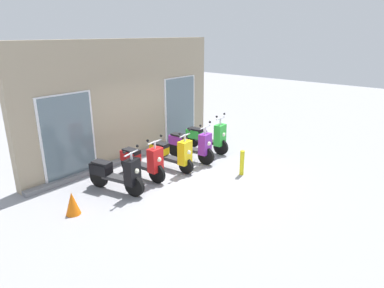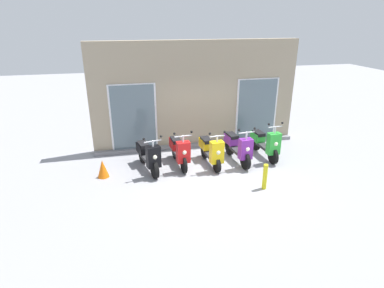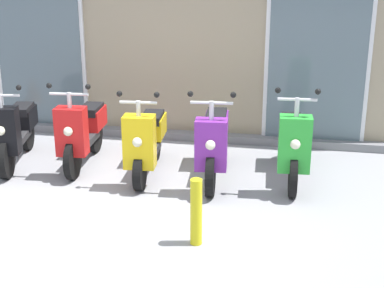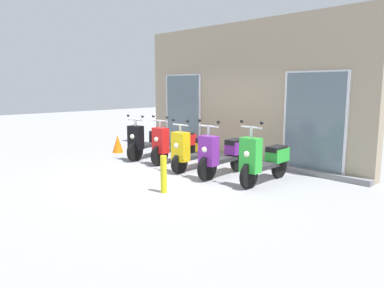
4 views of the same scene
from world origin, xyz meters
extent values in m
plane|color=#939399|center=(0.00, 0.00, 0.00)|extent=(40.00, 40.00, 0.00)
cube|color=gray|center=(0.00, 2.47, 1.79)|extent=(7.04, 0.30, 3.58)
cube|color=slate|center=(0.00, 2.22, 0.06)|extent=(7.04, 0.20, 0.12)
cube|color=silver|center=(-2.16, 2.30, 1.15)|extent=(1.52, 0.04, 2.30)
cube|color=slate|center=(-2.16, 2.28, 1.15)|extent=(1.40, 0.02, 2.22)
cube|color=silver|center=(2.16, 2.30, 1.15)|extent=(1.52, 0.04, 2.30)
cube|color=slate|center=(2.16, 2.28, 1.15)|extent=(1.40, 0.02, 2.22)
cylinder|color=black|center=(-1.76, 0.24, 0.26)|extent=(0.22, 0.53, 0.52)
cylinder|color=black|center=(-2.00, 1.32, 0.26)|extent=(0.22, 0.53, 0.52)
cube|color=#2D2D30|center=(-1.88, 0.78, 0.36)|extent=(0.41, 0.73, 0.09)
cube|color=black|center=(-1.77, 0.28, 0.63)|extent=(0.42, 0.32, 0.62)
sphere|color=#F2EFCC|center=(-1.74, 0.15, 0.67)|extent=(0.12, 0.12, 0.12)
cube|color=black|center=(-1.98, 1.23, 0.52)|extent=(0.41, 0.57, 0.28)
cube|color=black|center=(-1.97, 1.19, 0.66)|extent=(0.36, 0.53, 0.11)
cylinder|color=silver|center=(-1.77, 0.28, 1.01)|extent=(0.06, 0.06, 0.20)
cylinder|color=silver|center=(-1.77, 0.28, 1.09)|extent=(0.49, 0.14, 0.04)
sphere|color=black|center=(-1.52, 0.33, 1.19)|extent=(0.07, 0.07, 0.07)
sphere|color=black|center=(-2.01, 0.22, 1.19)|extent=(0.07, 0.07, 0.07)
cylinder|color=black|center=(-0.89, 0.37, 0.26)|extent=(0.12, 0.52, 0.52)
cylinder|color=black|center=(-0.97, 1.41, 0.26)|extent=(0.12, 0.52, 0.52)
cube|color=#2D2D30|center=(-0.93, 0.89, 0.36)|extent=(0.31, 0.67, 0.09)
cube|color=red|center=(-0.89, 0.41, 0.63)|extent=(0.40, 0.27, 0.63)
sphere|color=#F2EFCC|center=(-0.88, 0.28, 0.67)|extent=(0.12, 0.12, 0.12)
cube|color=red|center=(-0.96, 1.31, 0.54)|extent=(0.34, 0.54, 0.28)
cube|color=black|center=(-0.96, 1.27, 0.68)|extent=(0.29, 0.50, 0.11)
cylinder|color=silver|center=(-0.89, 0.41, 1.03)|extent=(0.06, 0.06, 0.22)
cylinder|color=silver|center=(-0.89, 0.41, 1.12)|extent=(0.50, 0.07, 0.04)
sphere|color=black|center=(-0.64, 0.42, 1.22)|extent=(0.07, 0.07, 0.07)
sphere|color=black|center=(-1.14, 0.39, 1.22)|extent=(0.07, 0.07, 0.07)
cylinder|color=black|center=(0.06, 0.19, 0.22)|extent=(0.14, 0.45, 0.44)
cylinder|color=black|center=(-0.03, 1.26, 0.22)|extent=(0.14, 0.45, 0.44)
cube|color=#2D2D30|center=(0.02, 0.72, 0.32)|extent=(0.31, 0.68, 0.09)
cube|color=yellow|center=(0.06, 0.23, 0.61)|extent=(0.40, 0.27, 0.66)
sphere|color=#F2EFCC|center=(0.07, 0.10, 0.65)|extent=(0.12, 0.12, 0.12)
cube|color=yellow|center=(-0.02, 1.16, 0.52)|extent=(0.34, 0.54, 0.28)
cube|color=black|center=(-0.01, 1.12, 0.66)|extent=(0.30, 0.50, 0.11)
cylinder|color=silver|center=(0.06, 0.23, 1.02)|extent=(0.06, 0.06, 0.20)
cylinder|color=silver|center=(0.06, 0.23, 1.11)|extent=(0.45, 0.07, 0.04)
sphere|color=black|center=(0.28, 0.24, 1.21)|extent=(0.07, 0.07, 0.07)
sphere|color=black|center=(-0.17, 0.21, 1.21)|extent=(0.07, 0.07, 0.07)
cylinder|color=black|center=(0.94, 0.18, 0.27)|extent=(0.15, 0.54, 0.53)
cylinder|color=black|center=(0.85, 1.32, 0.27)|extent=(0.15, 0.54, 0.53)
cube|color=#2D2D30|center=(0.90, 0.75, 0.37)|extent=(0.32, 0.73, 0.09)
cube|color=purple|center=(0.94, 0.22, 0.63)|extent=(0.40, 0.27, 0.62)
sphere|color=#F2EFCC|center=(0.95, 0.09, 0.67)|extent=(0.12, 0.12, 0.12)
cube|color=purple|center=(0.85, 1.22, 0.58)|extent=(0.34, 0.54, 0.28)
cube|color=black|center=(0.86, 1.18, 0.72)|extent=(0.30, 0.50, 0.11)
cylinder|color=silver|center=(0.94, 0.22, 1.05)|extent=(0.06, 0.06, 0.24)
cylinder|color=silver|center=(0.94, 0.22, 1.15)|extent=(0.50, 0.08, 0.04)
sphere|color=black|center=(1.19, 0.24, 1.25)|extent=(0.07, 0.07, 0.07)
sphere|color=black|center=(0.69, 0.20, 1.25)|extent=(0.07, 0.07, 0.07)
cylinder|color=black|center=(1.92, 0.34, 0.26)|extent=(0.12, 0.52, 0.51)
cylinder|color=black|center=(1.85, 1.49, 0.26)|extent=(0.12, 0.52, 0.51)
cube|color=#2D2D30|center=(1.88, 0.91, 0.36)|extent=(0.30, 0.73, 0.09)
cube|color=green|center=(1.91, 0.38, 0.65)|extent=(0.39, 0.26, 0.68)
sphere|color=#F2EFCC|center=(1.92, 0.25, 0.69)|extent=(0.12, 0.12, 0.12)
cube|color=green|center=(1.85, 1.39, 0.52)|extent=(0.33, 0.54, 0.28)
cube|color=black|center=(1.85, 1.35, 0.66)|extent=(0.29, 0.50, 0.11)
cylinder|color=silver|center=(1.91, 0.38, 1.09)|extent=(0.06, 0.06, 0.24)
cylinder|color=silver|center=(1.91, 0.38, 1.19)|extent=(0.45, 0.06, 0.04)
sphere|color=black|center=(2.14, 0.39, 1.29)|extent=(0.07, 0.07, 0.07)
sphere|color=black|center=(1.69, 0.36, 1.29)|extent=(0.07, 0.07, 0.07)
cone|color=orange|center=(-3.17, 0.61, 0.26)|extent=(0.32, 0.32, 0.52)
cylinder|color=yellow|center=(0.99, -1.03, 0.35)|extent=(0.12, 0.12, 0.70)
camera|label=1|loc=(-6.39, -5.49, 3.76)|focal=31.25mm
camera|label=2|loc=(-2.52, -7.76, 4.20)|focal=29.52mm
camera|label=3|loc=(1.93, -6.08, 2.82)|focal=53.15mm
camera|label=4|loc=(6.24, -5.29, 2.00)|focal=34.81mm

